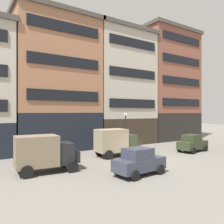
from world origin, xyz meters
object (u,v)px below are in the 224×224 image
Objects in this scene: delivery_truck_far at (45,152)px; streetlamp_curbside at (125,126)px; delivery_truck_near at (116,141)px; sedan_light at (192,143)px; sedan_dark at (139,161)px; fire_hydrant_curbside at (50,154)px.

streetlamp_curbside is (10.94, 5.17, 1.25)m from delivery_truck_far.
delivery_truck_near is 4.84m from streetlamp_curbside.
delivery_truck_near is at bearing 163.89° from sedan_light.
delivery_truck_far is at bearing -164.96° from delivery_truck_near.
delivery_truck_far is at bearing 141.23° from sedan_dark.
streetlamp_curbside is at bearing 25.30° from delivery_truck_far.
delivery_truck_near is 8.62m from sedan_light.
sedan_light is at bearing -19.70° from fire_hydrant_curbside.
delivery_truck_far reaches higher than fire_hydrant_curbside.
delivery_truck_far is 12.17m from streetlamp_curbside.
streetlamp_curbside is at bearing 57.93° from sedan_dark.
sedan_light is (15.76, -0.37, -0.51)m from delivery_truck_far.
delivery_truck_near is 1.00× the size of delivery_truck_far.
streetlamp_curbside reaches higher than sedan_dark.
delivery_truck_near reaches higher than fire_hydrant_curbside.
streetlamp_curbside is (-4.81, 5.54, 1.76)m from sedan_light.
delivery_truck_far is 5.39× the size of fire_hydrant_curbside.
sedan_dark is at bearing -38.77° from delivery_truck_far.
streetlamp_curbside reaches higher than delivery_truck_near.
sedan_dark is 9.34m from fire_hydrant_curbside.
delivery_truck_far is at bearing -154.70° from streetlamp_curbside.
sedan_light is at bearing -49.03° from streetlamp_curbside.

